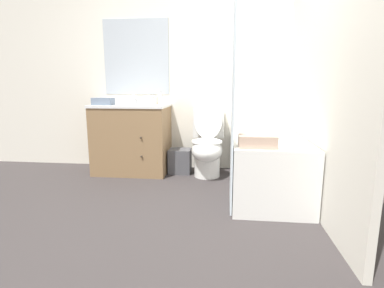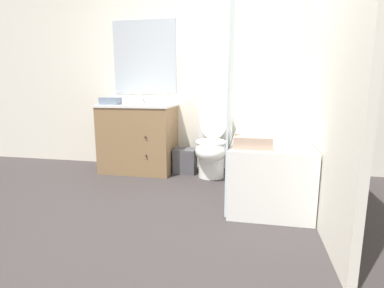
{
  "view_description": "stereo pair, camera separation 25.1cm",
  "coord_description": "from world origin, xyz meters",
  "px_view_note": "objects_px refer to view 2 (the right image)",
  "views": [
    {
      "loc": [
        0.43,
        -2.05,
        1.06
      ],
      "look_at": [
        0.1,
        0.81,
        0.51
      ],
      "focal_mm": 28.0,
      "sensor_mm": 36.0,
      "label": 1
    },
    {
      "loc": [
        0.68,
        -2.01,
        1.06
      ],
      "look_at": [
        0.1,
        0.81,
        0.51
      ],
      "focal_mm": 28.0,
      "sensor_mm": 36.0,
      "label": 2
    }
  ],
  "objects_px": {
    "sink_faucet": "(143,101)",
    "toilet": "(212,146)",
    "soap_dispenser": "(166,98)",
    "bath_towel_folded": "(253,142)",
    "bathtub": "(267,164)",
    "wastebasket": "(185,161)",
    "tissue_box": "(159,100)",
    "vanity_cabinet": "(139,137)",
    "hand_towel_folded": "(111,101)"
  },
  "relations": [
    {
      "from": "hand_towel_folded",
      "to": "bath_towel_folded",
      "type": "bearing_deg",
      "value": -30.01
    },
    {
      "from": "vanity_cabinet",
      "to": "bath_towel_folded",
      "type": "bearing_deg",
      "value": -38.38
    },
    {
      "from": "sink_faucet",
      "to": "bath_towel_folded",
      "type": "bearing_deg",
      "value": -42.87
    },
    {
      "from": "vanity_cabinet",
      "to": "soap_dispenser",
      "type": "distance_m",
      "value": 0.62
    },
    {
      "from": "vanity_cabinet",
      "to": "sink_faucet",
      "type": "bearing_deg",
      "value": 90.0
    },
    {
      "from": "vanity_cabinet",
      "to": "hand_towel_folded",
      "type": "bearing_deg",
      "value": -155.8
    },
    {
      "from": "bathtub",
      "to": "wastebasket",
      "type": "xyz_separation_m",
      "value": [
        -0.97,
        0.5,
        -0.14
      ]
    },
    {
      "from": "vanity_cabinet",
      "to": "sink_faucet",
      "type": "distance_m",
      "value": 0.49
    },
    {
      "from": "toilet",
      "to": "vanity_cabinet",
      "type": "bearing_deg",
      "value": 176.3
    },
    {
      "from": "bathtub",
      "to": "bath_towel_folded",
      "type": "bearing_deg",
      "value": -103.3
    },
    {
      "from": "soap_dispenser",
      "to": "bathtub",
      "type": "bearing_deg",
      "value": -21.2
    },
    {
      "from": "bathtub",
      "to": "tissue_box",
      "type": "relative_size",
      "value": 11.74
    },
    {
      "from": "sink_faucet",
      "to": "bath_towel_folded",
      "type": "xyz_separation_m",
      "value": [
        1.42,
        -1.31,
        -0.26
      ]
    },
    {
      "from": "sink_faucet",
      "to": "toilet",
      "type": "relative_size",
      "value": 0.16
    },
    {
      "from": "toilet",
      "to": "tissue_box",
      "type": "xyz_separation_m",
      "value": [
        -0.7,
        0.16,
        0.52
      ]
    },
    {
      "from": "vanity_cabinet",
      "to": "hand_towel_folded",
      "type": "distance_m",
      "value": 0.56
    },
    {
      "from": "sink_faucet",
      "to": "bathtub",
      "type": "relative_size",
      "value": 0.09
    },
    {
      "from": "wastebasket",
      "to": "soap_dispenser",
      "type": "xyz_separation_m",
      "value": [
        -0.23,
        -0.04,
        0.77
      ]
    },
    {
      "from": "wastebasket",
      "to": "soap_dispenser",
      "type": "distance_m",
      "value": 0.81
    },
    {
      "from": "vanity_cabinet",
      "to": "toilet",
      "type": "relative_size",
      "value": 1.01
    },
    {
      "from": "bathtub",
      "to": "hand_towel_folded",
      "type": "xyz_separation_m",
      "value": [
        -1.86,
        0.36,
        0.6
      ]
    },
    {
      "from": "sink_faucet",
      "to": "wastebasket",
      "type": "bearing_deg",
      "value": -17.14
    },
    {
      "from": "vanity_cabinet",
      "to": "tissue_box",
      "type": "relative_size",
      "value": 6.83
    },
    {
      "from": "toilet",
      "to": "bathtub",
      "type": "relative_size",
      "value": 0.57
    },
    {
      "from": "toilet",
      "to": "bath_towel_folded",
      "type": "xyz_separation_m",
      "value": [
        0.47,
        -1.06,
        0.26
      ]
    },
    {
      "from": "toilet",
      "to": "tissue_box",
      "type": "height_order",
      "value": "tissue_box"
    },
    {
      "from": "wastebasket",
      "to": "bath_towel_folded",
      "type": "bearing_deg",
      "value": -54.09
    },
    {
      "from": "bath_towel_folded",
      "to": "bathtub",
      "type": "bearing_deg",
      "value": 76.7
    },
    {
      "from": "vanity_cabinet",
      "to": "bath_towel_folded",
      "type": "height_order",
      "value": "vanity_cabinet"
    },
    {
      "from": "vanity_cabinet",
      "to": "toilet",
      "type": "height_order",
      "value": "toilet"
    },
    {
      "from": "sink_faucet",
      "to": "vanity_cabinet",
      "type": "bearing_deg",
      "value": -90.0
    },
    {
      "from": "toilet",
      "to": "soap_dispenser",
      "type": "bearing_deg",
      "value": 176.68
    },
    {
      "from": "tissue_box",
      "to": "bathtub",
      "type": "bearing_deg",
      "value": -24.03
    },
    {
      "from": "soap_dispenser",
      "to": "bath_towel_folded",
      "type": "distance_m",
      "value": 1.54
    },
    {
      "from": "toilet",
      "to": "bath_towel_folded",
      "type": "relative_size",
      "value": 2.95
    },
    {
      "from": "tissue_box",
      "to": "hand_towel_folded",
      "type": "xyz_separation_m",
      "value": [
        -0.54,
        -0.23,
        -0.0
      ]
    },
    {
      "from": "bath_towel_folded",
      "to": "soap_dispenser",
      "type": "bearing_deg",
      "value": 133.66
    },
    {
      "from": "toilet",
      "to": "soap_dispenser",
      "type": "height_order",
      "value": "soap_dispenser"
    },
    {
      "from": "toilet",
      "to": "tissue_box",
      "type": "relative_size",
      "value": 6.74
    },
    {
      "from": "soap_dispenser",
      "to": "bath_towel_folded",
      "type": "bearing_deg",
      "value": -46.34
    },
    {
      "from": "wastebasket",
      "to": "hand_towel_folded",
      "type": "height_order",
      "value": "hand_towel_folded"
    },
    {
      "from": "soap_dispenser",
      "to": "hand_towel_folded",
      "type": "height_order",
      "value": "soap_dispenser"
    },
    {
      "from": "bathtub",
      "to": "tissue_box",
      "type": "distance_m",
      "value": 1.57
    },
    {
      "from": "vanity_cabinet",
      "to": "bathtub",
      "type": "height_order",
      "value": "vanity_cabinet"
    },
    {
      "from": "soap_dispenser",
      "to": "toilet",
      "type": "bearing_deg",
      "value": -3.32
    },
    {
      "from": "sink_faucet",
      "to": "soap_dispenser",
      "type": "distance_m",
      "value": 0.44
    },
    {
      "from": "toilet",
      "to": "wastebasket",
      "type": "xyz_separation_m",
      "value": [
        -0.34,
        0.07,
        -0.22
      ]
    },
    {
      "from": "sink_faucet",
      "to": "wastebasket",
      "type": "xyz_separation_m",
      "value": [
        0.6,
        -0.18,
        -0.73
      ]
    },
    {
      "from": "hand_towel_folded",
      "to": "bath_towel_folded",
      "type": "height_order",
      "value": "hand_towel_folded"
    },
    {
      "from": "sink_faucet",
      "to": "bathtub",
      "type": "distance_m",
      "value": 1.81
    }
  ]
}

